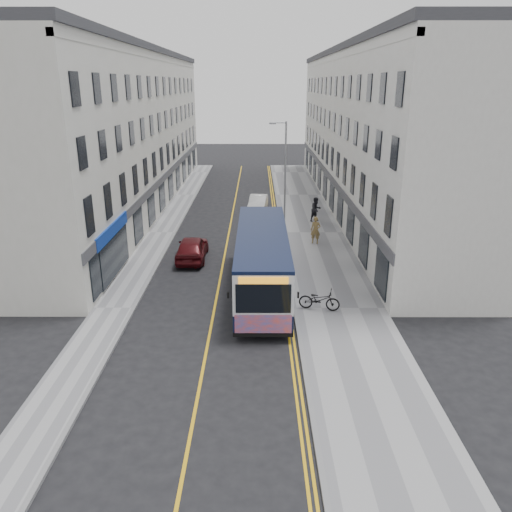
{
  "coord_description": "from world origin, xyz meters",
  "views": [
    {
      "loc": [
        2.14,
        -23.71,
        10.67
      ],
      "look_at": [
        2.07,
        2.34,
        1.6
      ],
      "focal_mm": 35.0,
      "sensor_mm": 36.0,
      "label": 1
    }
  ],
  "objects_px": {
    "bicycle": "(319,300)",
    "pedestrian_near": "(316,230)",
    "streetlamp": "(284,171)",
    "car_maroon": "(192,248)",
    "pedestrian_far": "(316,209)",
    "car_white": "(258,203)",
    "city_bus": "(262,260)"
  },
  "relations": [
    {
      "from": "pedestrian_far",
      "to": "bicycle",
      "type": "bearing_deg",
      "value": -129.1
    },
    {
      "from": "bicycle",
      "to": "pedestrian_near",
      "type": "distance_m",
      "value": 10.77
    },
    {
      "from": "bicycle",
      "to": "pedestrian_far",
      "type": "xyz_separation_m",
      "value": [
        1.66,
        16.53,
        0.45
      ]
    },
    {
      "from": "streetlamp",
      "to": "city_bus",
      "type": "relative_size",
      "value": 0.7
    },
    {
      "from": "city_bus",
      "to": "car_white",
      "type": "bearing_deg",
      "value": 90.62
    },
    {
      "from": "pedestrian_near",
      "to": "car_maroon",
      "type": "height_order",
      "value": "pedestrian_near"
    },
    {
      "from": "pedestrian_far",
      "to": "car_white",
      "type": "height_order",
      "value": "pedestrian_far"
    },
    {
      "from": "bicycle",
      "to": "car_white",
      "type": "bearing_deg",
      "value": 21.94
    },
    {
      "from": "pedestrian_near",
      "to": "pedestrian_far",
      "type": "height_order",
      "value": "pedestrian_far"
    },
    {
      "from": "bicycle",
      "to": "pedestrian_near",
      "type": "xyz_separation_m",
      "value": [
        0.98,
        10.72,
        0.41
      ]
    },
    {
      "from": "car_maroon",
      "to": "pedestrian_near",
      "type": "bearing_deg",
      "value": -159.72
    },
    {
      "from": "pedestrian_far",
      "to": "car_maroon",
      "type": "bearing_deg",
      "value": -168.3
    },
    {
      "from": "streetlamp",
      "to": "city_bus",
      "type": "distance_m",
      "value": 13.26
    },
    {
      "from": "streetlamp",
      "to": "car_white",
      "type": "distance_m",
      "value": 6.55
    },
    {
      "from": "streetlamp",
      "to": "pedestrian_far",
      "type": "distance_m",
      "value": 4.38
    },
    {
      "from": "pedestrian_near",
      "to": "car_white",
      "type": "height_order",
      "value": "pedestrian_near"
    },
    {
      "from": "streetlamp",
      "to": "car_maroon",
      "type": "height_order",
      "value": "streetlamp"
    },
    {
      "from": "pedestrian_near",
      "to": "car_white",
      "type": "bearing_deg",
      "value": 126.75
    },
    {
      "from": "car_white",
      "to": "car_maroon",
      "type": "distance_m",
      "value": 13.43
    },
    {
      "from": "city_bus",
      "to": "bicycle",
      "type": "relative_size",
      "value": 5.7
    },
    {
      "from": "bicycle",
      "to": "car_white",
      "type": "relative_size",
      "value": 0.48
    },
    {
      "from": "pedestrian_near",
      "to": "pedestrian_far",
      "type": "bearing_deg",
      "value": 97.93
    },
    {
      "from": "car_white",
      "to": "car_maroon",
      "type": "relative_size",
      "value": 0.92
    },
    {
      "from": "bicycle",
      "to": "pedestrian_far",
      "type": "height_order",
      "value": "pedestrian_far"
    },
    {
      "from": "car_white",
      "to": "car_maroon",
      "type": "bearing_deg",
      "value": -102.18
    },
    {
      "from": "city_bus",
      "to": "car_maroon",
      "type": "distance_m",
      "value": 6.86
    },
    {
      "from": "pedestrian_far",
      "to": "car_maroon",
      "type": "height_order",
      "value": "pedestrian_far"
    },
    {
      "from": "car_white",
      "to": "car_maroon",
      "type": "xyz_separation_m",
      "value": [
        -4.2,
        -12.76,
        0.08
      ]
    },
    {
      "from": "pedestrian_near",
      "to": "car_maroon",
      "type": "distance_m",
      "value": 8.71
    },
    {
      "from": "city_bus",
      "to": "car_maroon",
      "type": "bearing_deg",
      "value": 130.41
    },
    {
      "from": "bicycle",
      "to": "streetlamp",
      "type": "bearing_deg",
      "value": 17.39
    },
    {
      "from": "pedestrian_far",
      "to": "pedestrian_near",
      "type": "bearing_deg",
      "value": -130.02
    }
  ]
}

